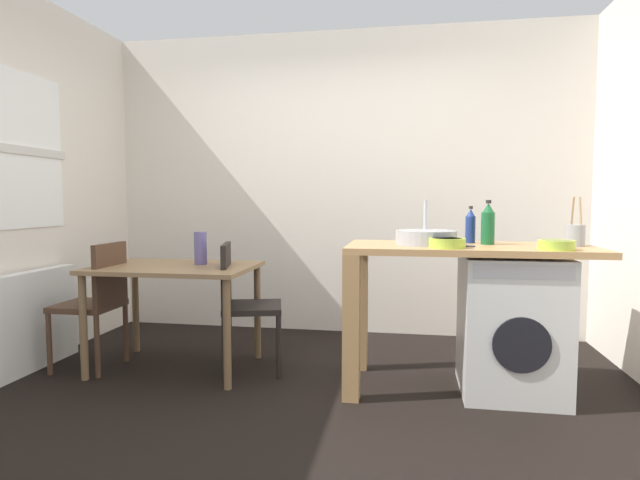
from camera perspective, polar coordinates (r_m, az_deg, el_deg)
ground_plane at (r=3.17m, az=-1.80°, el=-17.73°), size 5.46×5.46×0.00m
wall_back at (r=4.67m, az=2.50°, el=6.30°), size 4.60×0.10×2.70m
radiator at (r=4.20m, az=-29.26°, el=-7.78°), size 0.10×0.80×0.70m
dining_table at (r=3.76m, az=-15.84°, el=-4.21°), size 1.10×0.76×0.74m
chair_person_seat at (r=3.96m, az=-23.60°, el=-5.97°), size 0.40×0.40×0.90m
chair_opposite at (r=3.63m, az=-8.72°, el=-6.57°), size 0.49×0.49×0.90m
kitchen_counter at (r=3.30m, az=12.58°, el=-3.27°), size 1.50×0.68×0.92m
washing_machine at (r=3.41m, az=20.55°, el=-8.84°), size 0.60×0.61×0.86m
sink_basin at (r=3.28m, az=11.74°, el=0.27°), size 0.38×0.38×0.09m
tap at (r=3.45m, az=11.67°, el=2.06°), size 0.02×0.02×0.28m
bottle_tall_green at (r=3.47m, az=16.44°, el=1.47°), size 0.06×0.06×0.24m
bottle_squat_brown at (r=3.39m, az=18.23°, el=1.67°), size 0.08×0.08×0.28m
mixing_bowl at (r=3.09m, az=14.00°, el=-0.25°), size 0.21×0.21×0.06m
utensil_crock at (r=3.47m, az=26.60°, el=0.53°), size 0.11×0.11×0.30m
colander at (r=3.17m, az=24.87°, el=-0.45°), size 0.20×0.20×0.06m
vase at (r=3.76m, az=-13.19°, el=-0.88°), size 0.09×0.09×0.23m
scissors at (r=3.20m, az=15.60°, el=-0.64°), size 0.15×0.06×0.01m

